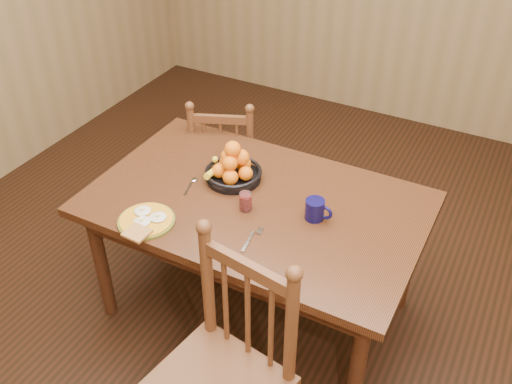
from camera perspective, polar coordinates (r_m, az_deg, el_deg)
The scene contains 10 objects.
room at distance 2.43m, azimuth -0.00°, elevation 10.48°, with size 4.52×5.02×2.72m.
dining_table at distance 2.80m, azimuth -0.00°, elevation -2.22°, with size 1.60×1.00×0.75m.
chair_far at distance 3.57m, azimuth -3.07°, elevation 2.86°, with size 0.53×0.52×0.91m.
chair_near at distance 2.33m, azimuth -3.39°, elevation -18.07°, with size 0.55×0.54×1.07m.
breakfast_plate at distance 2.65m, azimuth -10.95°, elevation -2.82°, with size 0.26×0.29×0.04m.
fork at distance 2.53m, azimuth -0.39°, elevation -4.58°, with size 0.05×0.18×0.00m.
spoon at distance 2.88m, azimuth -6.39°, elevation 0.96°, with size 0.05×0.16×0.01m.
coffee_mug at distance 2.62m, azimuth 5.99°, elevation -1.75°, with size 0.13×0.09×0.10m.
juice_glass at distance 2.67m, azimuth -1.05°, elevation -0.99°, with size 0.06×0.06×0.09m.
fruit_bowl at distance 2.86m, azimuth -2.32°, elevation 2.46°, with size 0.29×0.29×0.22m.
Camera 1 is at (1.02, -1.93, 2.42)m, focal length 40.00 mm.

